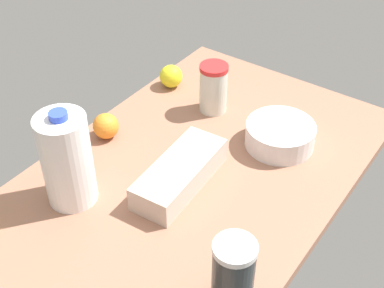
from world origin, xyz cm
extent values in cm
cube|color=#986750|center=(0.00, 0.00, 1.50)|extent=(120.00, 76.00, 3.00)
cube|color=beige|center=(-5.46, -0.07, 6.59)|extent=(31.02, 13.67, 7.18)
cylinder|color=white|center=(-25.41, 19.55, 15.54)|extent=(12.63, 12.63, 25.08)
cylinder|color=blue|center=(-25.41, 19.55, 28.98)|extent=(4.42, 4.42, 1.80)
cylinder|color=#2A3134|center=(-29.03, -30.74, 11.51)|extent=(8.71, 8.71, 17.02)
cylinder|color=silver|center=(-29.03, -30.74, 20.72)|extent=(8.98, 8.98, 1.40)
cylinder|color=silver|center=(28.26, 11.97, 10.22)|extent=(8.57, 8.57, 14.44)
cylinder|color=red|center=(28.26, 11.97, 18.14)|extent=(8.83, 8.83, 1.40)
cylinder|color=silver|center=(24.52, -13.55, 6.47)|extent=(19.91, 19.91, 6.94)
sphere|color=yellow|center=(31.50, 30.89, 6.80)|extent=(7.60, 7.60, 7.60)
sphere|color=orange|center=(-1.48, 29.82, 6.81)|extent=(7.62, 7.62, 7.62)
camera|label=1|loc=(-88.55, -62.79, 100.63)|focal=50.00mm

